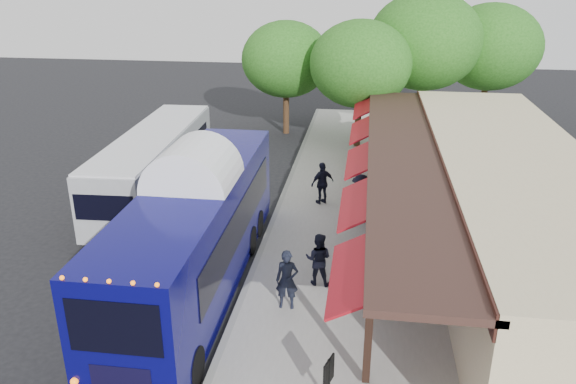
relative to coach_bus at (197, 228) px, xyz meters
The scene contains 15 objects.
ground 2.49m from the coach_bus, ahead, with size 90.00×90.00×0.00m, color black.
sidewalk 7.85m from the coach_bus, 31.94° to the left, with size 10.00×40.00×0.15m, color #9E9B93.
curb 4.71m from the coach_bus, 69.55° to the left, with size 0.20×40.00×0.16m, color gray.
station_shelter 10.62m from the coach_bus, 22.24° to the left, with size 8.15×20.00×3.60m.
coach_bus is the anchor object (origin of this frame).
city_bus 8.01m from the coach_bus, 119.76° to the left, with size 2.82×10.88×2.90m.
ped_a 3.24m from the coach_bus, 19.35° to the right, with size 0.65×0.43×1.79m, color black.
ped_b 3.85m from the coach_bus, ahead, with size 0.83×0.65×1.70m, color black.
ped_c 7.71m from the coach_bus, 64.77° to the left, with size 1.06×0.44×1.80m, color black.
ped_d 7.34m from the coach_bus, 48.22° to the left, with size 1.22×0.70×1.89m, color black.
sign_board 6.56m from the coach_bus, 47.37° to the right, with size 0.22×0.53×1.19m.
tree_left 16.37m from the coach_bus, 73.92° to the left, with size 5.44×5.44×6.97m.
tree_mid 20.51m from the coach_bus, 66.76° to the left, with size 6.47×6.47×8.28m.
tree_right 23.74m from the coach_bus, 59.54° to the left, with size 5.93×5.93×7.59m.
tree_far 18.19m from the coach_bus, 89.65° to the left, with size 5.20×5.20×6.66m.
Camera 1 is at (3.47, -14.88, 9.31)m, focal length 35.00 mm.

